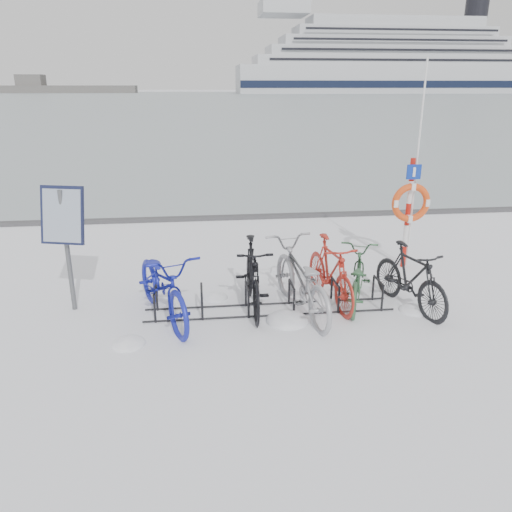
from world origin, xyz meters
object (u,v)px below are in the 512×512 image
Objects in this scene: info_board at (63,223)px; cruise_ferry at (389,64)px; bike_rack at (269,300)px; lifebuoy_station at (411,203)px.

cruise_ferry is (90.47, 226.85, 11.08)m from info_board.
bike_rack is 3.60m from lifebuoy_station.
bike_rack is 0.03× the size of cruise_ferry.
lifebuoy_station is (2.97, 1.69, 1.14)m from bike_rack.
info_board reaches higher than bike_rack.
bike_rack is 243.77m from cruise_ferry.
info_board is 0.52× the size of lifebuoy_station.
info_board is 6.25m from lifebuoy_station.
lifebuoy_station reaches higher than info_board.
cruise_ferry reaches higher than lifebuoy_station.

